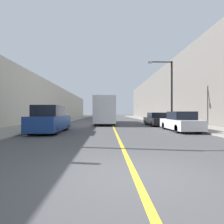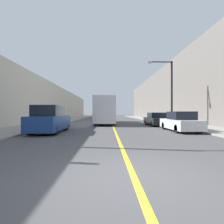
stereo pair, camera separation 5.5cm
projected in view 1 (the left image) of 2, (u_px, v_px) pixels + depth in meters
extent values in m
plane|color=#474749|center=(135.00, 176.00, 4.10)|extent=(200.00, 200.00, 0.00)
cube|color=gray|center=(68.00, 120.00, 33.85)|extent=(3.95, 72.00, 0.10)
cube|color=gray|center=(152.00, 120.00, 34.33)|extent=(3.95, 72.00, 0.10)
cube|color=#B7B2A3|center=(48.00, 103.00, 33.73)|extent=(4.00, 72.00, 6.61)
cube|color=#66605B|center=(171.00, 94.00, 34.46)|extent=(4.00, 72.00, 10.31)
cube|color=gold|center=(110.00, 120.00, 34.09)|extent=(0.16, 72.00, 0.01)
cube|color=silver|center=(105.00, 110.00, 23.46)|extent=(2.41, 11.33, 2.96)
cube|color=black|center=(104.00, 104.00, 17.83)|extent=(2.05, 0.04, 1.33)
cylinder|color=black|center=(96.00, 121.00, 19.92)|extent=(0.53, 0.97, 0.97)
cylinder|color=black|center=(113.00, 121.00, 19.98)|extent=(0.53, 0.97, 0.97)
cylinder|color=black|center=(99.00, 119.00, 26.94)|extent=(0.53, 0.97, 0.97)
cylinder|color=black|center=(111.00, 119.00, 27.00)|extent=(0.53, 0.97, 0.97)
cube|color=navy|center=(51.00, 123.00, 12.93)|extent=(1.92, 4.94, 1.01)
cube|color=black|center=(49.00, 111.00, 12.68)|extent=(1.69, 2.72, 0.76)
cube|color=black|center=(37.00, 122.00, 10.49)|extent=(1.63, 0.04, 0.46)
cylinder|color=black|center=(31.00, 130.00, 11.37)|extent=(0.42, 0.68, 0.68)
cylinder|color=black|center=(55.00, 130.00, 11.42)|extent=(0.42, 0.68, 0.68)
cylinder|color=black|center=(47.00, 126.00, 14.43)|extent=(0.42, 0.68, 0.68)
cylinder|color=black|center=(66.00, 126.00, 14.48)|extent=(0.42, 0.68, 0.68)
cube|color=silver|center=(180.00, 124.00, 13.85)|extent=(1.81, 4.58, 0.74)
cube|color=black|center=(181.00, 116.00, 13.62)|extent=(1.60, 2.06, 0.63)
cube|color=black|center=(194.00, 124.00, 11.59)|extent=(1.54, 0.04, 0.33)
cylinder|color=black|center=(179.00, 129.00, 12.41)|extent=(0.40, 0.62, 0.62)
cylinder|color=black|center=(198.00, 129.00, 12.45)|extent=(0.40, 0.62, 0.62)
cylinder|color=black|center=(165.00, 126.00, 15.25)|extent=(0.40, 0.62, 0.62)
cylinder|color=black|center=(181.00, 126.00, 15.29)|extent=(0.40, 0.62, 0.62)
cube|color=black|center=(156.00, 121.00, 19.58)|extent=(1.89, 4.76, 0.69)
cube|color=black|center=(157.00, 115.00, 19.34)|extent=(1.66, 2.14, 0.59)
cube|color=black|center=(163.00, 121.00, 17.23)|extent=(1.61, 0.04, 0.31)
cylinder|color=black|center=(153.00, 124.00, 18.08)|extent=(0.42, 0.62, 0.62)
cylinder|color=black|center=(167.00, 124.00, 18.13)|extent=(0.42, 0.62, 0.62)
cylinder|color=black|center=(147.00, 122.00, 21.03)|extent=(0.42, 0.62, 0.62)
cylinder|color=black|center=(159.00, 122.00, 21.08)|extent=(0.42, 0.62, 0.62)
cylinder|color=black|center=(172.00, 93.00, 19.15)|extent=(0.20, 0.20, 7.00)
cylinder|color=black|center=(161.00, 62.00, 19.12)|extent=(2.44, 0.12, 0.12)
cube|color=#999993|center=(150.00, 62.00, 19.08)|extent=(0.50, 0.24, 0.16)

